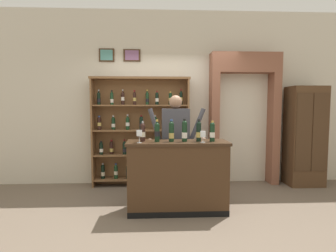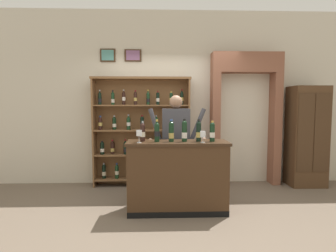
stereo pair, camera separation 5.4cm
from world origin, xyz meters
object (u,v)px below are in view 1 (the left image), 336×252
object	(u,v)px
side_cabinet	(305,136)
tasting_bottle_bianco	(199,131)
wine_shelf	(141,130)
wine_glass_right	(139,134)
shopkeeper	(176,136)
tasting_bottle_rosso	(212,132)
tasting_bottle_chianti	(143,132)
tasting_bottle_grappa	(157,132)
tasting_bottle_riserva	(185,131)
tasting_bottle_super_tuscan	(171,131)
tasting_counter	(177,177)
wine_glass_left	(203,135)

from	to	relation	value
side_cabinet	tasting_bottle_bianco	world-z (taller)	side_cabinet
wine_shelf	tasting_bottle_bianco	xyz separation A→B (m)	(0.88, -1.32, 0.11)
wine_shelf	wine_glass_right	bearing A→B (deg)	-87.94
shopkeeper	tasting_bottle_rosso	xyz separation A→B (m)	(0.48, -0.54, 0.11)
wine_shelf	tasting_bottle_chianti	bearing A→B (deg)	-85.83
tasting_bottle_chianti	tasting_bottle_grappa	distance (m)	0.21
shopkeeper	tasting_bottle_bianco	bearing A→B (deg)	-61.30
tasting_bottle_riserva	tasting_bottle_rosso	size ratio (longest dim) A/B	1.11
tasting_bottle_grappa	wine_glass_right	world-z (taller)	tasting_bottle_grappa
tasting_bottle_riserva	tasting_bottle_chianti	bearing A→B (deg)	176.14
tasting_bottle_super_tuscan	tasting_bottle_riserva	bearing A→B (deg)	-0.28
tasting_bottle_chianti	tasting_bottle_super_tuscan	world-z (taller)	tasting_bottle_super_tuscan
wine_shelf	tasting_bottle_super_tuscan	xyz separation A→B (m)	(0.50, -1.32, 0.11)
tasting_counter	wine_glass_right	size ratio (longest dim) A/B	8.26
tasting_bottle_bianco	tasting_bottle_grappa	bearing A→B (deg)	-178.63
tasting_bottle_grappa	tasting_bottle_riserva	xyz separation A→B (m)	(0.39, 0.01, 0.01)
tasting_counter	side_cabinet	bearing A→B (deg)	24.78
shopkeeper	wine_glass_right	xyz separation A→B (m)	(-0.54, -0.63, 0.10)
tasting_bottle_chianti	tasting_bottle_grappa	world-z (taller)	tasting_bottle_grappa
tasting_bottle_grappa	wine_glass_left	world-z (taller)	tasting_bottle_grappa
wine_shelf	tasting_bottle_super_tuscan	bearing A→B (deg)	-69.40
tasting_bottle_grappa	tasting_bottle_chianti	bearing A→B (deg)	165.98
tasting_bottle_super_tuscan	wine_glass_right	xyz separation A→B (m)	(-0.45, -0.10, -0.02)
side_cabinet	shopkeeper	world-z (taller)	side_cabinet
wine_shelf	wine_glass_left	distance (m)	1.71
shopkeeper	tasting_bottle_bianco	size ratio (longest dim) A/B	5.28
wine_glass_left	tasting_bottle_bianco	bearing A→B (deg)	108.73
tasting_bottle_grappa	tasting_bottle_rosso	world-z (taller)	tasting_bottle_grappa
wine_glass_right	wine_glass_left	size ratio (longest dim) A/B	1.10
tasting_bottle_bianco	tasting_bottle_super_tuscan	bearing A→B (deg)	-179.63
wine_shelf	tasting_bottle_riserva	size ratio (longest dim) A/B	6.27
tasting_bottle_bianco	tasting_bottle_rosso	world-z (taller)	tasting_bottle_bianco
shopkeeper	tasting_bottle_riserva	size ratio (longest dim) A/B	5.17
wine_shelf	tasting_counter	xyz separation A→B (m)	(0.58, -1.31, -0.54)
wine_glass_left	shopkeeper	bearing A→B (deg)	117.00
tasting_bottle_chianti	tasting_bottle_rosso	xyz separation A→B (m)	(0.98, -0.05, 0.00)
tasting_bottle_super_tuscan	wine_glass_right	distance (m)	0.46
tasting_bottle_chianti	wine_glass_left	bearing A→B (deg)	-10.46
tasting_bottle_bianco	wine_glass_left	bearing A→B (deg)	-71.27
wine_shelf	tasting_counter	distance (m)	1.53
wine_shelf	tasting_bottle_super_tuscan	world-z (taller)	wine_shelf
tasting_bottle_chianti	tasting_bottle_rosso	world-z (taller)	tasting_bottle_rosso
side_cabinet	wine_glass_left	bearing A→B (deg)	-149.33
tasting_bottle_riserva	tasting_bottle_rosso	world-z (taller)	tasting_bottle_riserva
shopkeeper	tasting_bottle_bianco	distance (m)	0.61
tasting_counter	tasting_bottle_bianco	distance (m)	0.72
side_cabinet	tasting_counter	world-z (taller)	side_cabinet
wine_shelf	tasting_bottle_riserva	bearing A→B (deg)	-62.71
side_cabinet	tasting_bottle_rosso	xyz separation A→B (m)	(-2.03, -1.19, 0.21)
wine_shelf	tasting_bottle_bianco	distance (m)	1.59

